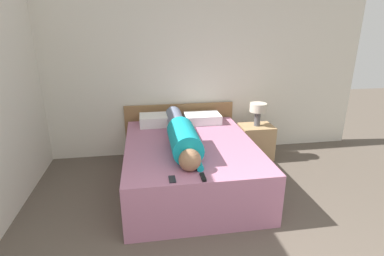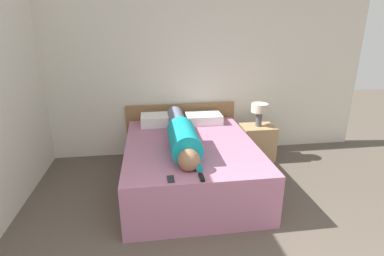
# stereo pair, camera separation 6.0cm
# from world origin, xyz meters

# --- Properties ---
(wall_back) EXTENTS (5.53, 0.06, 2.60)m
(wall_back) POSITION_xyz_m (0.00, 3.97, 1.30)
(wall_back) COLOR silver
(wall_back) RESTS_ON ground_plane
(bed) EXTENTS (1.59, 2.00, 0.59)m
(bed) POSITION_xyz_m (-0.18, 2.81, 0.30)
(bed) COLOR #B2708E
(bed) RESTS_ON ground_plane
(headboard) EXTENTS (1.71, 0.04, 0.81)m
(headboard) POSITION_xyz_m (-0.18, 3.90, 0.41)
(headboard) COLOR olive
(headboard) RESTS_ON ground_plane
(nightstand) EXTENTS (0.50, 0.38, 0.53)m
(nightstand) POSITION_xyz_m (0.95, 3.49, 0.27)
(nightstand) COLOR tan
(nightstand) RESTS_ON ground_plane
(table_lamp) EXTENTS (0.25, 0.25, 0.35)m
(table_lamp) POSITION_xyz_m (0.95, 3.49, 0.79)
(table_lamp) COLOR #4C4C51
(table_lamp) RESTS_ON nightstand
(person_lying) EXTENTS (0.33, 1.78, 0.33)m
(person_lying) POSITION_xyz_m (-0.29, 2.75, 0.74)
(person_lying) COLOR #936B4C
(person_lying) RESTS_ON bed
(pillow_near_headboard) EXTENTS (0.55, 0.36, 0.15)m
(pillow_near_headboard) POSITION_xyz_m (-0.52, 3.59, 0.67)
(pillow_near_headboard) COLOR white
(pillow_near_headboard) RESTS_ON bed
(pillow_second) EXTENTS (0.52, 0.36, 0.13)m
(pillow_second) POSITION_xyz_m (0.13, 3.59, 0.66)
(pillow_second) COLOR white
(pillow_second) RESTS_ON bed
(tv_remote) EXTENTS (0.04, 0.15, 0.02)m
(tv_remote) POSITION_xyz_m (-0.19, 1.90, 0.61)
(tv_remote) COLOR black
(tv_remote) RESTS_ON bed
(cell_phone) EXTENTS (0.06, 0.13, 0.01)m
(cell_phone) POSITION_xyz_m (-0.49, 1.92, 0.60)
(cell_phone) COLOR black
(cell_phone) RESTS_ON bed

